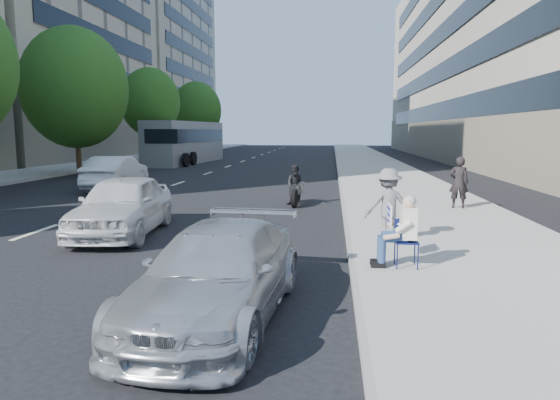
# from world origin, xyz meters

# --- Properties ---
(ground) EXTENTS (160.00, 160.00, 0.00)m
(ground) POSITION_xyz_m (0.00, 0.00, 0.00)
(ground) COLOR black
(ground) RESTS_ON ground
(near_sidewalk) EXTENTS (5.00, 120.00, 0.15)m
(near_sidewalk) POSITION_xyz_m (4.00, 20.00, 0.07)
(near_sidewalk) COLOR gray
(near_sidewalk) RESTS_ON ground
(far_sidewalk) EXTENTS (4.50, 120.00, 0.15)m
(far_sidewalk) POSITION_xyz_m (-16.75, 20.00, 0.07)
(far_sidewalk) COLOR gray
(far_sidewalk) RESTS_ON ground
(far_bldg_north) EXTENTS (22.00, 28.00, 28.00)m
(far_bldg_north) POSITION_xyz_m (-30.00, 62.00, 14.00)
(far_bldg_north) COLOR #C0AB90
(far_bldg_north) RESTS_ON ground
(near_building) EXTENTS (14.00, 70.00, 20.00)m
(near_building) POSITION_xyz_m (17.00, 32.00, 10.00)
(near_building) COLOR gray
(near_building) RESTS_ON ground
(tree_far_c) EXTENTS (6.00, 6.00, 8.47)m
(tree_far_c) POSITION_xyz_m (-13.70, 18.00, 5.02)
(tree_far_c) COLOR #382616
(tree_far_c) RESTS_ON ground
(tree_far_d) EXTENTS (4.80, 4.80, 7.65)m
(tree_far_d) POSITION_xyz_m (-13.70, 30.00, 4.89)
(tree_far_d) COLOR #382616
(tree_far_d) RESTS_ON ground
(tree_far_e) EXTENTS (5.40, 5.40, 7.89)m
(tree_far_e) POSITION_xyz_m (-13.70, 44.00, 4.78)
(tree_far_e) COLOR #382616
(tree_far_e) RESTS_ON ground
(seated_protester) EXTENTS (0.83, 1.12, 1.31)m
(seated_protester) POSITION_xyz_m (2.29, -0.89, 0.87)
(seated_protester) COLOR #12194F
(seated_protester) RESTS_ON near_sidewalk
(jogger) EXTENTS (1.15, 0.80, 1.62)m
(jogger) POSITION_xyz_m (2.30, 1.25, 0.96)
(jogger) COLOR slate
(jogger) RESTS_ON near_sidewalk
(pedestrian_woman) EXTENTS (0.65, 0.49, 1.63)m
(pedestrian_woman) POSITION_xyz_m (5.06, 6.34, 0.97)
(pedestrian_woman) COLOR black
(pedestrian_woman) RESTS_ON near_sidewalk
(parked_sedan) EXTENTS (2.16, 4.52, 1.27)m
(parked_sedan) POSITION_xyz_m (-0.50, -3.31, 0.63)
(parked_sedan) COLOR #A0A2A7
(parked_sedan) RESTS_ON ground
(white_sedan_near) EXTENTS (2.16, 4.52, 1.49)m
(white_sedan_near) POSITION_xyz_m (-4.15, 2.00, 0.75)
(white_sedan_near) COLOR silver
(white_sedan_near) RESTS_ON ground
(white_sedan_mid) EXTENTS (1.90, 4.60, 1.48)m
(white_sedan_mid) POSITION_xyz_m (-8.51, 11.43, 0.74)
(white_sedan_mid) COLOR silver
(white_sedan_mid) RESTS_ON ground
(motorcycle) EXTENTS (0.76, 2.05, 1.42)m
(motorcycle) POSITION_xyz_m (-0.19, 7.43, 0.64)
(motorcycle) COLOR black
(motorcycle) RESTS_ON ground
(bus) EXTENTS (3.44, 12.21, 3.30)m
(bus) POSITION_xyz_m (-10.66, 29.62, 1.64)
(bus) COLOR slate
(bus) RESTS_ON ground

